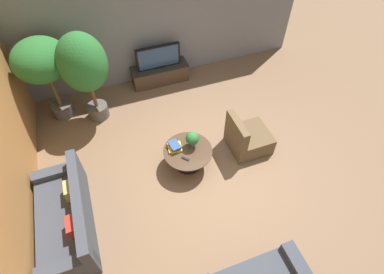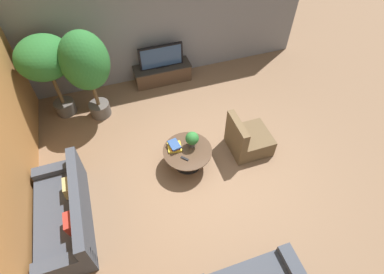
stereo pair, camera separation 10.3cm
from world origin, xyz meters
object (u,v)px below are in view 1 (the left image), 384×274
(couch_by_wall, at_px, (67,218))
(potted_plant_tabletop, at_px, (192,139))
(media_console, at_px, (160,74))
(television, at_px, (158,57))
(armchair_wicker, at_px, (247,138))
(potted_palm_corner, at_px, (83,66))
(coffee_table, at_px, (188,155))
(potted_palm_tall, at_px, (42,63))

(couch_by_wall, relative_size, potted_plant_tabletop, 5.65)
(media_console, bearing_deg, television, -90.00)
(television, relative_size, armchair_wicker, 1.27)
(television, xyz_separation_m, armchair_wicker, (1.07, -2.75, -0.46))
(media_console, relative_size, armchair_wicker, 1.67)
(armchair_wicker, height_order, potted_palm_corner, potted_palm_corner)
(coffee_table, bearing_deg, media_console, 85.33)
(media_console, height_order, armchair_wicker, armchair_wicker)
(media_console, bearing_deg, potted_palm_tall, -170.51)
(media_console, xyz_separation_m, television, (0.00, -0.00, 0.50))
(potted_palm_corner, bearing_deg, potted_palm_tall, 156.69)
(television, bearing_deg, potted_palm_corner, -156.50)
(television, xyz_separation_m, coffee_table, (-0.23, -2.76, -0.42))
(armchair_wicker, distance_m, potted_plant_tabletop, 1.24)
(couch_by_wall, xyz_separation_m, potted_palm_tall, (0.11, 2.89, 1.14))
(media_console, height_order, television, television)
(media_console, relative_size, coffee_table, 1.51)
(couch_by_wall, relative_size, potted_palm_corner, 0.93)
(media_console, bearing_deg, couch_by_wall, -127.92)
(coffee_table, height_order, potted_plant_tabletop, potted_plant_tabletop)
(television, bearing_deg, potted_palm_tall, -170.54)
(television, relative_size, potted_plant_tabletop, 3.16)
(couch_by_wall, bearing_deg, coffee_table, 102.90)
(armchair_wicker, bearing_deg, media_console, 21.28)
(potted_plant_tabletop, bearing_deg, television, 87.80)
(potted_plant_tabletop, bearing_deg, media_console, 87.80)
(coffee_table, distance_m, potted_palm_corner, 2.72)
(armchair_wicker, height_order, potted_palm_tall, potted_palm_tall)
(potted_palm_tall, height_order, potted_palm_corner, potted_palm_corner)
(television, height_order, couch_by_wall, television)
(armchair_wicker, bearing_deg, potted_plant_tabletop, 86.03)
(armchair_wicker, distance_m, potted_palm_tall, 4.39)
(media_console, relative_size, potted_palm_corner, 0.68)
(coffee_table, distance_m, couch_by_wall, 2.40)
(media_console, height_order, potted_plant_tabletop, potted_plant_tabletop)
(television, bearing_deg, media_console, 90.00)
(potted_palm_corner, bearing_deg, armchair_wicker, -36.11)
(coffee_table, bearing_deg, potted_plant_tabletop, 34.82)
(potted_palm_tall, relative_size, potted_plant_tabletop, 5.59)
(media_console, distance_m, potted_palm_corner, 2.18)
(coffee_table, height_order, armchair_wicker, armchair_wicker)
(coffee_table, relative_size, armchair_wicker, 1.11)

